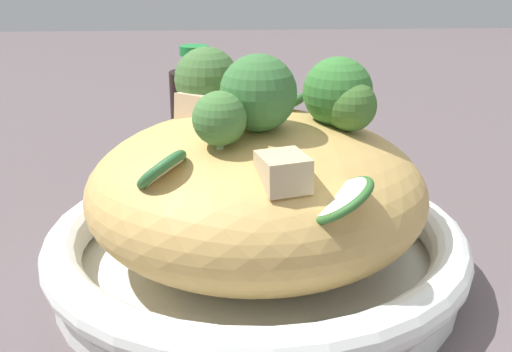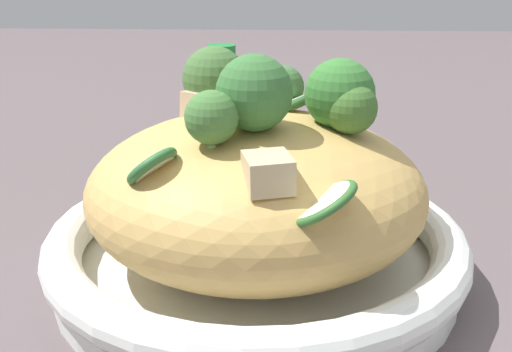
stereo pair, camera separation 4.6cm
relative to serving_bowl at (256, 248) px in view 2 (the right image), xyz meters
The scene contains 8 objects.
ground_plane 0.02m from the serving_bowl, ahead, with size 3.00×3.00×0.00m, color #584D4F.
serving_bowl is the anchor object (origin of this frame).
noodle_heap 0.05m from the serving_bowl, 81.72° to the right, with size 0.25×0.25×0.11m.
broccoli_florets 0.12m from the serving_bowl, 118.89° to the left, with size 0.17×0.16×0.07m.
carrot_coins 0.10m from the serving_bowl, 154.87° to the left, with size 0.13×0.12×0.04m.
zucchini_slices 0.10m from the serving_bowl, ahead, with size 0.19×0.15×0.05m.
chicken_chunks 0.10m from the serving_bowl, 26.29° to the right, with size 0.16×0.09×0.03m.
soy_sauce_bottle 0.30m from the serving_bowl, 169.62° to the right, with size 0.06×0.06×0.13m.
Camera 2 is at (0.43, 0.02, 0.24)m, focal length 44.64 mm.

